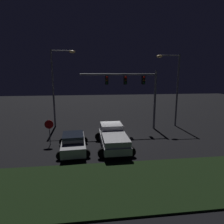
% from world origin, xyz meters
% --- Properties ---
extents(ground_plane, '(80.00, 80.00, 0.00)m').
position_xyz_m(ground_plane, '(0.00, 0.00, 0.00)').
color(ground_plane, black).
extents(grass_median, '(21.42, 5.28, 0.10)m').
position_xyz_m(grass_median, '(0.00, -8.14, 0.05)').
color(grass_median, black).
rests_on(grass_median, ground_plane).
extents(pickup_truck, '(2.91, 5.43, 1.80)m').
position_xyz_m(pickup_truck, '(-0.12, -2.44, 1.00)').
color(pickup_truck, '#B7B7BC').
rests_on(pickup_truck, ground_plane).
extents(car_sedan, '(2.67, 4.51, 1.51)m').
position_xyz_m(car_sedan, '(-3.37, -2.91, 0.74)').
color(car_sedan, '#B7B7BC').
rests_on(car_sedan, ground_plane).
extents(traffic_signal_gantry, '(8.32, 0.56, 6.50)m').
position_xyz_m(traffic_signal_gantry, '(2.84, 2.76, 4.90)').
color(traffic_signal_gantry, slate).
rests_on(traffic_signal_gantry, ground_plane).
extents(street_lamp_left, '(2.75, 0.44, 8.83)m').
position_xyz_m(street_lamp_left, '(-5.55, 4.97, 5.51)').
color(street_lamp_left, slate).
rests_on(street_lamp_left, ground_plane).
extents(street_lamp_right, '(2.80, 0.44, 8.32)m').
position_xyz_m(street_lamp_right, '(7.69, 3.59, 5.24)').
color(street_lamp_right, slate).
rests_on(street_lamp_right, ground_plane).
extents(stop_sign, '(0.76, 0.08, 2.23)m').
position_xyz_m(stop_sign, '(-5.52, -1.18, 1.56)').
color(stop_sign, slate).
rests_on(stop_sign, ground_plane).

